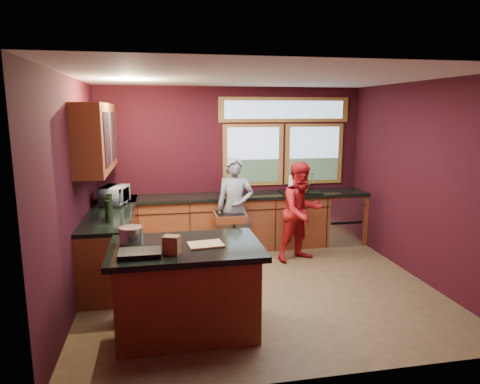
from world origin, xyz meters
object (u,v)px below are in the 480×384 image
object	(u,v)px
person_grey	(235,208)
stock_pot	(131,235)
person_red	(301,212)
cutting_board	(206,245)
island	(187,288)

from	to	relation	value
person_grey	stock_pot	world-z (taller)	person_grey
person_red	cutting_board	distance (m)	2.58
cutting_board	stock_pot	size ratio (longest dim) A/B	1.46
island	person_grey	distance (m)	2.40
island	stock_pot	size ratio (longest dim) A/B	6.46
person_red	cutting_board	world-z (taller)	person_red
person_red	island	bearing A→B (deg)	-153.90
stock_pot	cutting_board	bearing A→B (deg)	-14.93
island	person_grey	size ratio (longest dim) A/B	0.97
person_grey	island	bearing A→B (deg)	-99.86
island	person_grey	xyz separation A→B (m)	(0.91, 2.20, 0.32)
island	cutting_board	bearing A→B (deg)	-14.04
cutting_board	stock_pot	world-z (taller)	stock_pot
island	person_grey	world-z (taller)	person_grey
stock_pot	island	bearing A→B (deg)	-15.26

